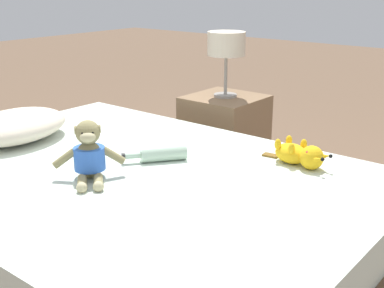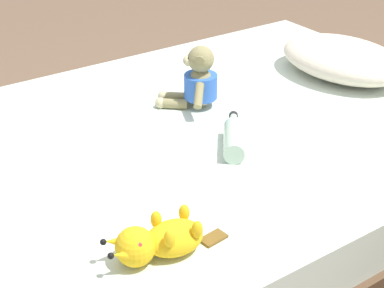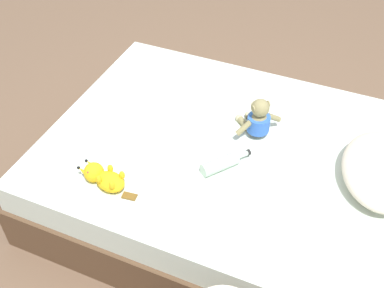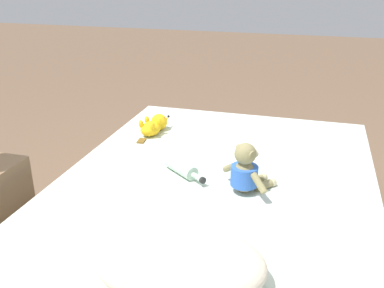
% 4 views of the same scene
% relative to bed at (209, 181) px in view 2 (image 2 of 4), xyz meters
% --- Properties ---
extents(ground_plane, '(16.00, 16.00, 0.00)m').
position_rel_bed_xyz_m(ground_plane, '(0.00, 0.00, -0.23)').
color(ground_plane, brown).
extents(bed, '(1.51, 2.09, 0.47)m').
position_rel_bed_xyz_m(bed, '(0.00, 0.00, 0.00)').
color(bed, brown).
rests_on(bed, ground_plane).
extents(pillow, '(0.59, 0.45, 0.15)m').
position_rel_bed_xyz_m(pillow, '(-0.05, 0.71, 0.31)').
color(pillow, beige).
rests_on(pillow, bed).
extents(plush_monkey, '(0.26, 0.26, 0.24)m').
position_rel_bed_xyz_m(plush_monkey, '(-0.15, 0.05, 0.33)').
color(plush_monkey, '#8E8456').
rests_on(plush_monkey, bed).
extents(plush_yellow_creature, '(0.14, 0.33, 0.10)m').
position_rel_bed_xyz_m(plush_yellow_creature, '(0.50, -0.52, 0.29)').
color(plush_yellow_creature, yellow).
rests_on(plush_yellow_creature, bed).
extents(glass_bottle, '(0.25, 0.21, 0.07)m').
position_rel_bed_xyz_m(glass_bottle, '(0.18, -0.03, 0.27)').
color(glass_bottle, '#B2D1B7').
rests_on(glass_bottle, bed).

